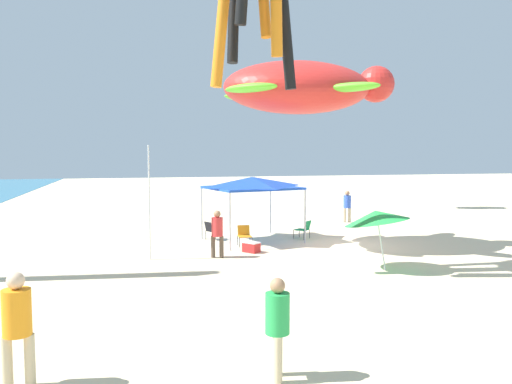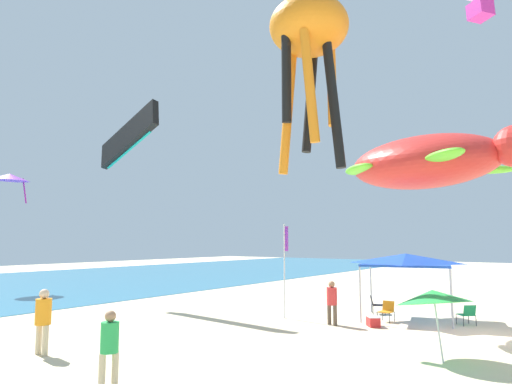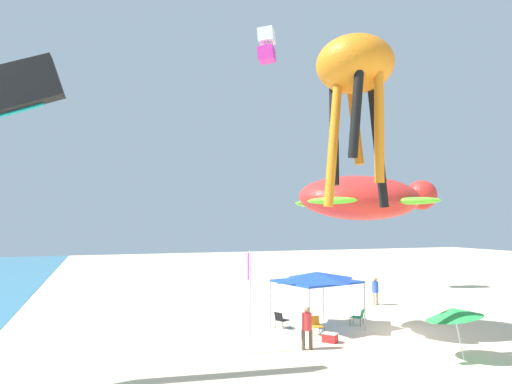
# 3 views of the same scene
# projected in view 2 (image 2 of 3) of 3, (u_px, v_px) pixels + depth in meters

# --- Properties ---
(ground) EXTENTS (120.00, 120.00, 0.10)m
(ground) POSITION_uv_depth(u_px,v_px,m) (490.00, 339.00, 15.54)
(ground) COLOR beige
(ocean_strip) EXTENTS (120.00, 27.85, 0.02)m
(ocean_strip) POSITION_uv_depth(u_px,v_px,m) (20.00, 285.00, 34.04)
(ocean_strip) COLOR teal
(ocean_strip) RESTS_ON ground
(canopy_tent) EXTENTS (3.81, 4.15, 2.78)m
(canopy_tent) POSITION_uv_depth(u_px,v_px,m) (406.00, 260.00, 19.39)
(canopy_tent) COLOR #B7B7BC
(canopy_tent) RESTS_ON ground
(beach_umbrella) EXTENTS (2.15, 2.13, 2.18)m
(beach_umbrella) POSITION_uv_depth(u_px,v_px,m) (433.00, 297.00, 12.81)
(beach_umbrella) COLOR silver
(beach_umbrella) RESTS_ON ground
(folding_chair_left_of_tent) EXTENTS (0.66, 0.57, 0.82)m
(folding_chair_left_of_tent) POSITION_uv_depth(u_px,v_px,m) (387.00, 310.00, 18.72)
(folding_chair_left_of_tent) COLOR black
(folding_chair_left_of_tent) RESTS_ON ground
(folding_chair_facing_ocean) EXTENTS (0.81, 0.80, 0.82)m
(folding_chair_facing_ocean) POSITION_uv_depth(u_px,v_px,m) (467.00, 313.00, 17.78)
(folding_chair_facing_ocean) COLOR black
(folding_chair_facing_ocean) RESTS_ON ground
(folding_chair_right_of_tent) EXTENTS (0.74, 0.79, 0.82)m
(folding_chair_right_of_tent) POSITION_uv_depth(u_px,v_px,m) (376.00, 303.00, 20.64)
(folding_chair_right_of_tent) COLOR black
(folding_chair_right_of_tent) RESTS_ON ground
(cooler_box) EXTENTS (0.74, 0.71, 0.40)m
(cooler_box) POSITION_uv_depth(u_px,v_px,m) (373.00, 321.00, 17.56)
(cooler_box) COLOR red
(cooler_box) RESTS_ON ground
(banner_flag) EXTENTS (0.36, 0.06, 4.07)m
(banner_flag) POSITION_uv_depth(u_px,v_px,m) (285.00, 261.00, 19.73)
(banner_flag) COLOR silver
(banner_flag) RESTS_ON ground
(person_near_umbrella) EXTENTS (0.45, 0.41, 1.73)m
(person_near_umbrella) POSITION_uv_depth(u_px,v_px,m) (110.00, 342.00, 10.28)
(person_near_umbrella) COLOR #C6B28C
(person_near_umbrella) RESTS_ON ground
(person_kite_handler) EXTENTS (0.45, 0.51, 1.90)m
(person_kite_handler) POSITION_uv_depth(u_px,v_px,m) (43.00, 316.00, 13.29)
(person_kite_handler) COLOR #C6B28C
(person_kite_handler) RESTS_ON ground
(person_watching_sky) EXTENTS (0.41, 0.45, 1.72)m
(person_watching_sky) POSITION_uv_depth(u_px,v_px,m) (332.00, 299.00, 17.95)
(person_watching_sky) COLOR brown
(person_watching_sky) RESTS_ON ground
(kite_box_white) EXTENTS (1.70, 1.72, 2.61)m
(kite_box_white) POSITION_uv_depth(u_px,v_px,m) (480.00, 0.00, 29.45)
(kite_box_white) COLOR white
(kite_octopus_orange) EXTENTS (2.87, 2.87, 6.37)m
(kite_octopus_orange) POSITION_uv_depth(u_px,v_px,m) (309.00, 36.00, 16.31)
(kite_octopus_orange) COLOR orange
(kite_delta_purple) EXTENTS (2.74, 2.76, 2.10)m
(kite_delta_purple) POSITION_uv_depth(u_px,v_px,m) (10.00, 177.00, 31.56)
(kite_delta_purple) COLOR purple
(kite_turtle_red) EXTENTS (6.34, 7.14, 2.65)m
(kite_turtle_red) POSITION_uv_depth(u_px,v_px,m) (428.00, 162.00, 17.49)
(kite_turtle_red) COLOR red
(kite_parafoil_black) EXTENTS (1.25, 5.54, 3.35)m
(kite_parafoil_black) POSITION_uv_depth(u_px,v_px,m) (129.00, 137.00, 25.30)
(kite_parafoil_black) COLOR black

